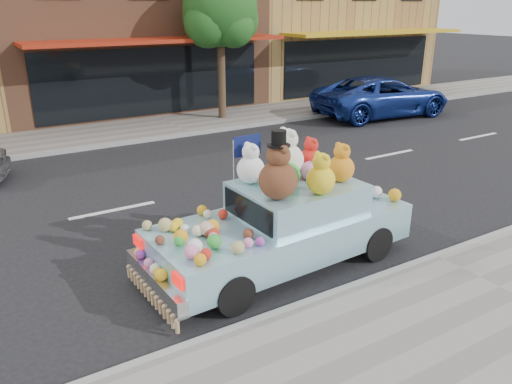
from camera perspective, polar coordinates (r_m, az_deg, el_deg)
ground at (r=12.39m, az=1.94°, el=1.58°), size 120.00×120.00×0.00m
far_sidewalk at (r=17.96m, az=-9.55°, el=7.54°), size 60.00×3.00×0.12m
near_kerb at (r=8.95m, az=19.84°, el=-7.09°), size 60.00×0.12×0.13m
far_kerb at (r=16.61m, az=-7.58°, el=6.60°), size 60.00×0.12×0.13m
storefront_mid at (r=22.69m, az=-15.66°, el=18.93°), size 10.00×9.80×7.30m
storefront_right at (r=27.27m, az=6.16°, el=19.70°), size 10.00×9.80×7.30m
street_tree at (r=18.40m, az=-4.12°, el=19.50°), size 3.00×2.70×5.22m
car_blue at (r=20.00m, az=14.19°, el=10.56°), size 5.60×2.93×1.51m
art_car at (r=8.07m, az=3.17°, el=-3.02°), size 4.57×1.97×2.38m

